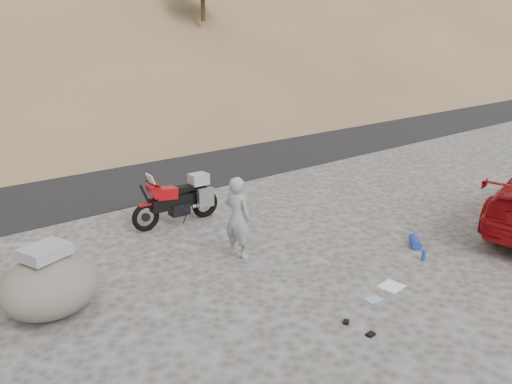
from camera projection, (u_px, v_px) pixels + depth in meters
ground at (291, 271)px, 9.84m from camera, size 140.00×140.00×0.00m
road at (105, 175)px, 16.50m from camera, size 120.00×7.00×0.05m
motorcycle at (180, 200)px, 12.21m from camera, size 2.35×0.71×1.39m
man at (238, 256)px, 10.53m from camera, size 0.57×0.72×1.74m
boulder at (50, 285)px, 8.19m from camera, size 1.77×1.57×1.22m
gear_white_cloth at (391, 286)px, 9.25m from camera, size 0.47×0.42×0.01m
gear_blue_mat at (415, 242)px, 10.99m from camera, size 0.51×0.50×0.20m
gear_bottle at (424, 255)px, 10.29m from camera, size 0.10×0.10×0.22m
gear_glove_a at (371, 334)px, 7.75m from camera, size 0.14×0.10×0.04m
gear_glove_b at (346, 322)px, 8.09m from camera, size 0.15×0.14×0.04m
gear_blue_cloth at (374, 299)px, 8.80m from camera, size 0.31×0.24×0.01m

